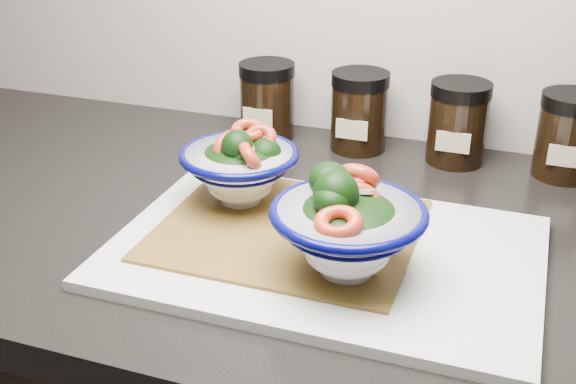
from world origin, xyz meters
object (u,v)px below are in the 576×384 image
(bowl_right, at_px, (347,228))
(spice_jar_a, at_px, (267,100))
(bowl_left, at_px, (240,166))
(cutting_board, at_px, (325,252))
(spice_jar_c, at_px, (458,123))
(spice_jar_d, at_px, (568,135))
(spice_jar_b, at_px, (359,111))

(bowl_right, relative_size, spice_jar_a, 1.37)
(bowl_left, bearing_deg, cutting_board, -27.81)
(spice_jar_c, bearing_deg, spice_jar_a, 180.00)
(cutting_board, bearing_deg, bowl_right, -51.90)
(cutting_board, bearing_deg, spice_jar_c, 72.81)
(cutting_board, distance_m, spice_jar_a, 0.36)
(cutting_board, relative_size, spice_jar_a, 3.98)
(spice_jar_d, bearing_deg, bowl_right, -120.06)
(spice_jar_a, bearing_deg, spice_jar_d, 0.00)
(bowl_left, height_order, spice_jar_a, bowl_left)
(cutting_board, relative_size, bowl_left, 3.21)
(bowl_left, bearing_deg, spice_jar_a, 103.84)
(cutting_board, relative_size, spice_jar_d, 3.98)
(bowl_right, xyz_separation_m, spice_jar_c, (0.06, 0.35, -0.01))
(bowl_right, height_order, spice_jar_d, bowl_right)
(spice_jar_a, xyz_separation_m, spice_jar_d, (0.42, 0.00, 0.00))
(cutting_board, height_order, spice_jar_d, spice_jar_d)
(cutting_board, xyz_separation_m, bowl_right, (0.03, -0.04, 0.06))
(bowl_right, height_order, spice_jar_a, bowl_right)
(bowl_right, bearing_deg, bowl_left, 145.45)
(bowl_left, bearing_deg, spice_jar_c, 47.75)
(spice_jar_b, distance_m, spice_jar_d, 0.28)
(bowl_left, distance_m, spice_jar_b, 0.25)
(spice_jar_a, height_order, spice_jar_b, same)
(bowl_left, distance_m, spice_jar_a, 0.25)
(bowl_right, bearing_deg, spice_jar_b, 102.51)
(spice_jar_a, height_order, spice_jar_d, same)
(spice_jar_b, bearing_deg, spice_jar_d, 0.00)
(spice_jar_a, relative_size, spice_jar_d, 1.00)
(bowl_left, xyz_separation_m, bowl_right, (0.16, -0.11, 0.00))
(cutting_board, bearing_deg, spice_jar_d, 52.33)
(cutting_board, distance_m, spice_jar_d, 0.39)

